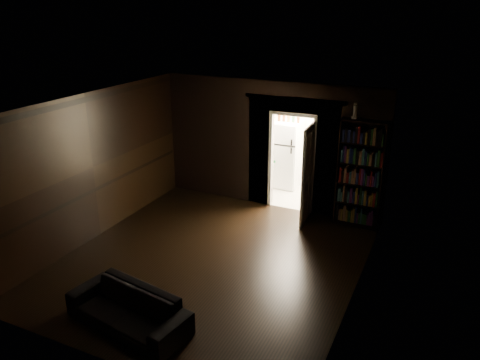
# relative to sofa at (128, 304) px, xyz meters

# --- Properties ---
(ground) EXTENTS (5.50, 5.50, 0.00)m
(ground) POSITION_rel_sofa_xyz_m (0.22, 2.04, -0.35)
(ground) COLOR black
(ground) RESTS_ON ground
(room_walls) EXTENTS (5.02, 5.61, 2.84)m
(room_walls) POSITION_rel_sofa_xyz_m (0.22, 3.11, 1.33)
(room_walls) COLOR black
(room_walls) RESTS_ON ground
(kitchen_alcove) EXTENTS (2.20, 1.80, 2.60)m
(kitchen_alcove) POSITION_rel_sofa_xyz_m (0.72, 5.91, 0.86)
(kitchen_alcove) COLOR #B5AB9E
(kitchen_alcove) RESTS_ON ground
(sofa) EXTENTS (1.95, 1.08, 0.71)m
(sofa) POSITION_rel_sofa_xyz_m (0.00, 0.00, 0.00)
(sofa) COLOR black
(sofa) RESTS_ON ground
(bookshelf) EXTENTS (0.91, 0.36, 2.20)m
(bookshelf) POSITION_rel_sofa_xyz_m (2.22, 4.63, 0.75)
(bookshelf) COLOR black
(bookshelf) RESTS_ON ground
(refrigerator) EXTENTS (0.74, 0.68, 1.65)m
(refrigerator) POSITION_rel_sofa_xyz_m (0.12, 6.07, 0.47)
(refrigerator) COLOR white
(refrigerator) RESTS_ON ground
(door) EXTENTS (0.11, 0.85, 2.05)m
(door) POSITION_rel_sofa_xyz_m (1.22, 4.35, 0.67)
(door) COLOR white
(door) RESTS_ON ground
(figurine) EXTENTS (0.14, 0.14, 0.32)m
(figurine) POSITION_rel_sofa_xyz_m (2.01, 4.67, 2.01)
(figurine) COLOR silver
(figurine) RESTS_ON bookshelf
(bottles) EXTENTS (0.71, 0.26, 0.29)m
(bottles) POSITION_rel_sofa_xyz_m (0.21, 6.01, 1.44)
(bottles) COLOR black
(bottles) RESTS_ON refrigerator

